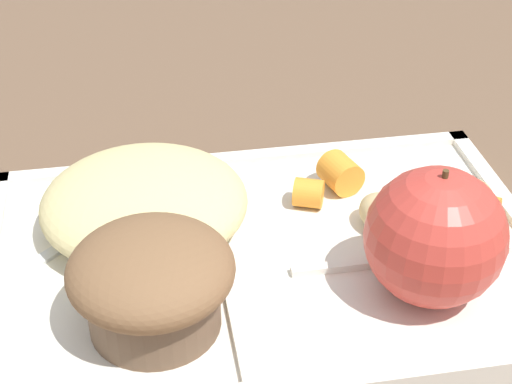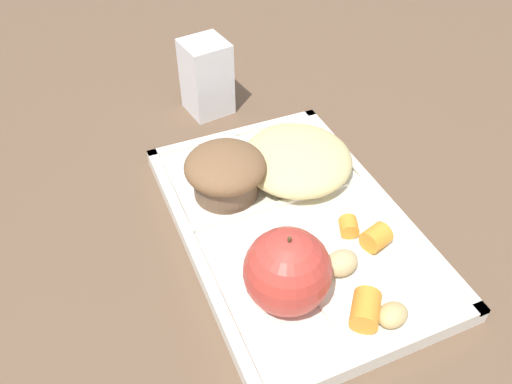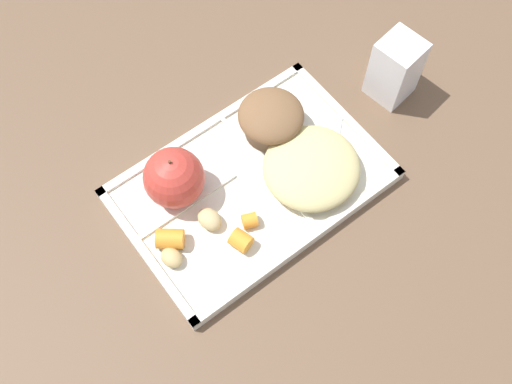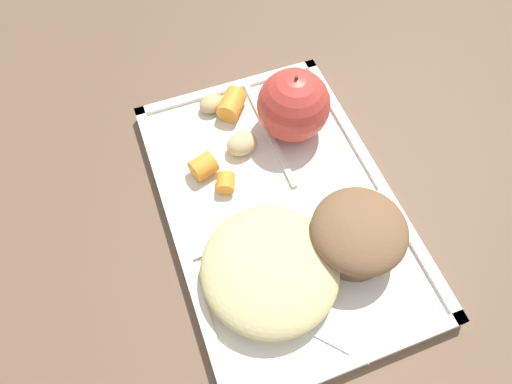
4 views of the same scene
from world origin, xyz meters
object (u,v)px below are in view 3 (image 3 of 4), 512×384
at_px(lunch_tray, 251,185).
at_px(plastic_fork, 333,158).
at_px(bran_muffin, 271,119).
at_px(milk_carton, 395,69).
at_px(green_apple, 174,178).

height_order(lunch_tray, plastic_fork, lunch_tray).
relative_size(lunch_tray, bran_muffin, 3.87).
distance_m(plastic_fork, milk_carton, 0.17).
height_order(green_apple, bran_muffin, green_apple).
distance_m(lunch_tray, plastic_fork, 0.12).
bearing_deg(lunch_tray, plastic_fork, -19.34).
bearing_deg(bran_muffin, green_apple, 180.00).
bearing_deg(lunch_tray, milk_carton, 1.21).
bearing_deg(green_apple, plastic_fork, -23.98).
relative_size(plastic_fork, milk_carton, 1.14).
relative_size(bran_muffin, milk_carton, 0.88).
distance_m(lunch_tray, green_apple, 0.12).
bearing_deg(green_apple, lunch_tray, -29.50).
bearing_deg(lunch_tray, green_apple, 150.50).
bearing_deg(milk_carton, bran_muffin, 158.51).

